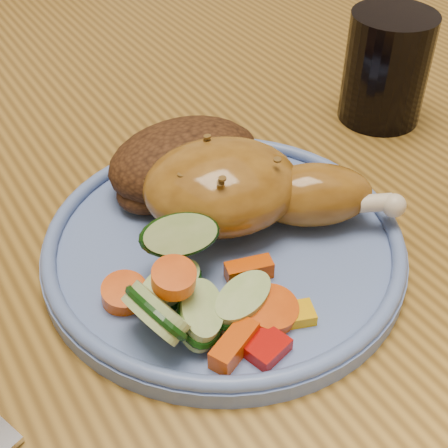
{
  "coord_description": "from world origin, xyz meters",
  "views": [
    {
      "loc": [
        -0.22,
        -0.41,
        1.04
      ],
      "look_at": [
        -0.06,
        -0.14,
        0.78
      ],
      "focal_mm": 50.0,
      "sensor_mm": 36.0,
      "label": 1
    }
  ],
  "objects_px": {
    "chair_far": "(23,93)",
    "drinking_glass": "(386,68)",
    "dining_table": "(197,207)",
    "plate": "(224,247)"
  },
  "relations": [
    {
      "from": "chair_far",
      "to": "drinking_glass",
      "type": "distance_m",
      "value": 0.77
    },
    {
      "from": "dining_table",
      "to": "chair_far",
      "type": "relative_size",
      "value": 1.54
    },
    {
      "from": "plate",
      "to": "drinking_glass",
      "type": "bearing_deg",
      "value": 20.38
    },
    {
      "from": "dining_table",
      "to": "plate",
      "type": "height_order",
      "value": "plate"
    },
    {
      "from": "drinking_glass",
      "to": "chair_far",
      "type": "bearing_deg",
      "value": 102.62
    },
    {
      "from": "dining_table",
      "to": "plate",
      "type": "relative_size",
      "value": 5.75
    },
    {
      "from": "plate",
      "to": "chair_far",
      "type": "bearing_deg",
      "value": 85.58
    },
    {
      "from": "plate",
      "to": "drinking_glass",
      "type": "distance_m",
      "value": 0.23
    },
    {
      "from": "chair_far",
      "to": "plate",
      "type": "bearing_deg",
      "value": -94.42
    },
    {
      "from": "chair_far",
      "to": "drinking_glass",
      "type": "height_order",
      "value": "chair_far"
    }
  ]
}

